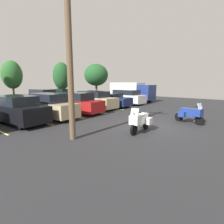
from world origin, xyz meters
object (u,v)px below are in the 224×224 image
(car_red, at_px, (78,103))
(car_far_grey, at_px, (23,101))
(car_black, at_px, (18,110))
(car_champagne, at_px, (95,100))
(car_tan, at_px, (50,106))
(box_truck, at_px, (132,91))
(car_white, at_px, (127,97))
(car_far_green, at_px, (44,97))
(motorcycle_second, at_px, (190,114))
(car_far_maroon, at_px, (61,96))
(utility_pole, at_px, (69,52))
(car_navy, at_px, (113,100))
(motorcycle_touring, at_px, (140,120))

(car_red, bearing_deg, car_far_grey, 100.94)
(car_red, distance_m, car_far_grey, 7.72)
(car_black, relative_size, car_champagne, 0.99)
(car_tan, bearing_deg, car_red, -0.63)
(car_tan, distance_m, box_truck, 13.94)
(car_white, height_order, car_far_green, car_far_green)
(motorcycle_second, relative_size, car_red, 0.43)
(car_far_maroon, bearing_deg, car_far_green, -177.83)
(car_black, relative_size, car_red, 1.02)
(car_champagne, bearing_deg, box_truck, 4.83)
(motorcycle_second, xyz_separation_m, utility_pole, (-7.07, 3.62, 3.44))
(car_navy, bearing_deg, car_far_grey, 131.39)
(utility_pole, bearing_deg, motorcycle_second, -27.15)
(car_champagne, xyz_separation_m, car_white, (5.23, -0.53, -0.01))
(car_black, height_order, car_white, car_black)
(car_champagne, bearing_deg, car_far_maroon, 82.33)
(car_far_grey, distance_m, utility_pole, 13.83)
(car_red, distance_m, car_far_maroon, 8.85)
(car_red, distance_m, box_truck, 11.23)
(car_black, xyz_separation_m, car_red, (5.09, -0.14, -0.01))
(car_far_green, xyz_separation_m, box_truck, (9.94, -6.54, 0.52))
(car_red, bearing_deg, motorcycle_second, -76.52)
(car_black, bearing_deg, car_red, -1.54)
(car_tan, height_order, utility_pole, utility_pole)
(car_black, height_order, car_tan, car_tan)
(car_champagne, bearing_deg, car_tan, -173.97)
(motorcycle_touring, height_order, car_champagne, car_champagne)
(car_far_grey, distance_m, car_far_maroon, 5.35)
(car_far_maroon, bearing_deg, motorcycle_touring, -110.45)
(car_red, height_order, car_champagne, car_red)
(car_far_maroon, bearing_deg, car_far_grey, -175.83)
(car_far_maroon, bearing_deg, car_red, -115.92)
(car_champagne, bearing_deg, car_far_grey, 122.01)
(car_far_maroon, bearing_deg, car_white, -61.65)
(car_white, height_order, car_far_maroon, car_far_maroon)
(car_tan, bearing_deg, car_black, 177.42)
(motorcycle_touring, distance_m, car_champagne, 9.29)
(car_red, distance_m, car_white, 8.11)
(car_white, height_order, utility_pole, utility_pole)
(box_truck, bearing_deg, car_far_green, 146.66)
(car_tan, xyz_separation_m, box_truck, (13.87, 1.29, 0.52))
(motorcycle_second, distance_m, car_navy, 9.56)
(motorcycle_touring, distance_m, motorcycle_second, 4.32)
(motorcycle_touring, height_order, car_far_maroon, car_far_maroon)
(car_champagne, height_order, car_far_green, car_far_green)
(car_red, height_order, utility_pole, utility_pole)
(box_truck, bearing_deg, utility_pole, -157.36)
(motorcycle_touring, relative_size, car_far_grey, 0.45)
(car_navy, height_order, car_far_green, car_far_green)
(car_tan, distance_m, car_far_green, 8.76)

